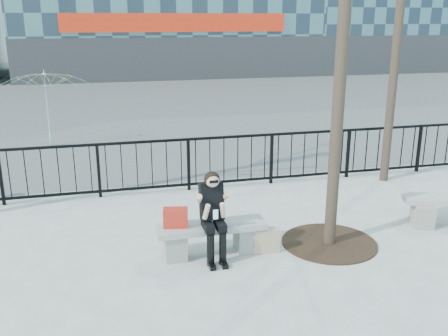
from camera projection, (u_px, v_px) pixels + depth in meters
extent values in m
plane|color=gray|center=(211.00, 254.00, 7.58)|extent=(120.00, 120.00, 0.00)
cube|color=#474747|center=(135.00, 101.00, 21.51)|extent=(60.00, 23.00, 0.01)
cube|color=black|center=(178.00, 140.00, 10.05)|extent=(14.00, 0.05, 0.05)
cube|color=black|center=(179.00, 185.00, 10.33)|extent=(14.00, 0.05, 0.05)
cube|color=#2D2D30|center=(178.00, 59.00, 28.33)|extent=(18.00, 0.08, 2.40)
cube|color=#B8210C|center=(177.00, 23.00, 27.70)|extent=(12.60, 0.12, 1.00)
cube|color=#2D2D30|center=(438.00, 54.00, 32.30)|extent=(16.00, 0.08, 2.40)
cylinder|color=black|center=(399.00, 15.00, 10.04)|extent=(0.18, 0.18, 7.00)
cylinder|color=black|center=(329.00, 243.00, 7.93)|extent=(1.50, 1.50, 0.02)
cube|color=slate|center=(175.00, 246.00, 7.39)|extent=(0.32, 0.38, 0.40)
cube|color=slate|center=(246.00, 238.00, 7.65)|extent=(0.32, 0.38, 0.40)
cube|color=gray|center=(211.00, 227.00, 7.45)|extent=(1.65, 0.46, 0.09)
cube|color=slate|center=(423.00, 215.00, 8.53)|extent=(0.32, 0.37, 0.39)
cube|color=#B22115|center=(176.00, 218.00, 7.29)|extent=(0.38, 0.24, 0.29)
cube|color=#CAAF8F|center=(266.00, 240.00, 7.59)|extent=(0.41, 0.18, 0.38)
imported|color=#EAFB37|center=(48.00, 109.00, 13.61)|extent=(2.95, 2.98, 2.13)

